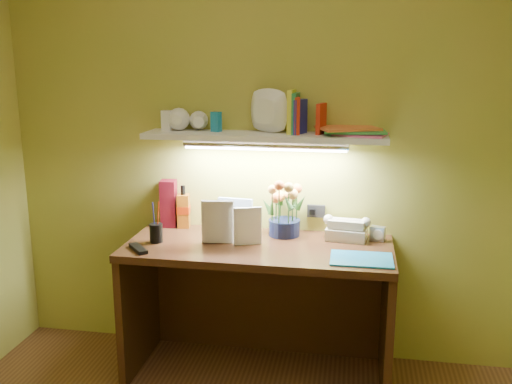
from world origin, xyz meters
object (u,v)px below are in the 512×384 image
(flower_bouquet, at_px, (284,208))
(whisky_bottle, at_px, (184,206))
(desk, at_px, (258,311))
(telephone, at_px, (347,228))
(desk_clock, at_px, (378,234))

(flower_bouquet, xyz_separation_m, whisky_bottle, (-0.59, 0.05, -0.03))
(desk, distance_m, whisky_bottle, 0.73)
(flower_bouquet, distance_m, whisky_bottle, 0.59)
(desk, height_order, flower_bouquet, flower_bouquet)
(desk, xyz_separation_m, flower_bouquet, (0.11, 0.19, 0.53))
(telephone, height_order, whisky_bottle, whisky_bottle)
(flower_bouquet, relative_size, telephone, 1.45)
(desk, distance_m, flower_bouquet, 0.57)
(telephone, bearing_deg, desk, -151.15)
(whisky_bottle, bearing_deg, desk_clock, -3.04)
(desk, xyz_separation_m, telephone, (0.45, 0.18, 0.44))
(flower_bouquet, bearing_deg, whisky_bottle, 175.51)
(desk, relative_size, whisky_bottle, 5.64)
(desk_clock, bearing_deg, telephone, -162.93)
(telephone, bearing_deg, whisky_bottle, -176.64)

